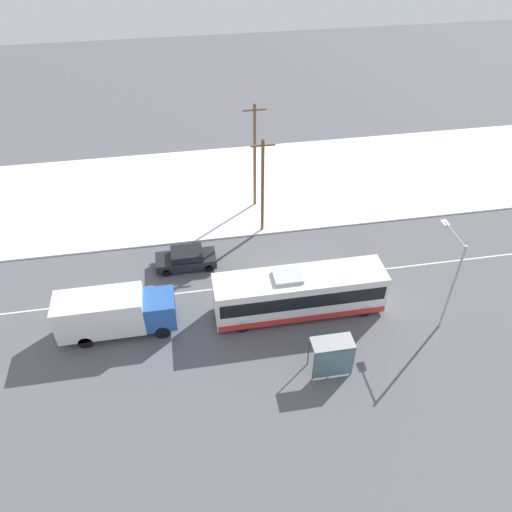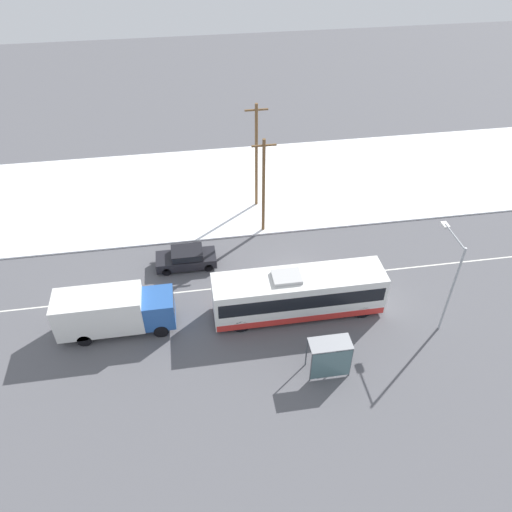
% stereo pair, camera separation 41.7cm
% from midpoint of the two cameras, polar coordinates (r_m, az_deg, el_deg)
% --- Properties ---
extents(ground_plane, '(120.00, 120.00, 0.00)m').
position_cam_midpoint_polar(ground_plane, '(35.57, 4.75, -2.75)').
color(ground_plane, '#56565B').
extents(snow_lot, '(80.00, 14.77, 0.12)m').
position_cam_midpoint_polar(snow_lot, '(45.73, 1.17, 8.19)').
color(snow_lot, white).
rests_on(snow_lot, ground_plane).
extents(lane_marking_center, '(60.00, 0.12, 0.00)m').
position_cam_midpoint_polar(lane_marking_center, '(35.57, 4.75, -2.75)').
color(lane_marking_center, silver).
rests_on(lane_marking_center, ground_plane).
extents(city_bus, '(11.00, 2.57, 3.28)m').
position_cam_midpoint_polar(city_bus, '(32.25, 5.23, -4.31)').
color(city_bus, white).
rests_on(city_bus, ground_plane).
extents(box_truck, '(7.21, 2.30, 2.99)m').
position_cam_midpoint_polar(box_truck, '(32.15, -15.72, -6.05)').
color(box_truck, silver).
rests_on(box_truck, ground_plane).
extents(sedan_car, '(4.32, 1.80, 1.46)m').
position_cam_midpoint_polar(sedan_car, '(36.42, -7.62, -0.16)').
color(sedan_car, black).
rests_on(sedan_car, ground_plane).
extents(pedestrian_at_stop, '(0.61, 0.27, 1.71)m').
position_cam_midpoint_polar(pedestrian_at_stop, '(30.34, 9.98, -10.07)').
color(pedestrian_at_stop, '#23232D').
rests_on(pedestrian_at_stop, ground_plane).
extents(bus_shelter, '(2.41, 1.20, 2.40)m').
position_cam_midpoint_polar(bus_shelter, '(28.98, 8.93, -11.14)').
color(bus_shelter, gray).
rests_on(bus_shelter, ground_plane).
extents(streetlamp, '(0.36, 2.87, 6.56)m').
position_cam_midpoint_polar(streetlamp, '(31.94, 21.70, -1.71)').
color(streetlamp, '#9EA3A8').
rests_on(streetlamp, ground_plane).
extents(utility_pole_roadside, '(1.80, 0.24, 7.96)m').
position_cam_midpoint_polar(utility_pole_roadside, '(37.69, 1.19, 8.05)').
color(utility_pole_roadside, brown).
rests_on(utility_pole_roadside, ground_plane).
extents(utility_pole_snowlot, '(1.80, 0.24, 9.03)m').
position_cam_midpoint_polar(utility_pole_snowlot, '(40.58, 0.34, 11.39)').
color(utility_pole_snowlot, brown).
rests_on(utility_pole_snowlot, ground_plane).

